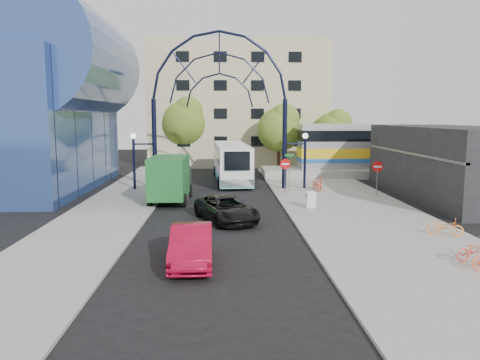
{
  "coord_description": "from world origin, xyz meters",
  "views": [
    {
      "loc": [
        0.23,
        -22.0,
        5.69
      ],
      "look_at": [
        1.26,
        6.0,
        1.88
      ],
      "focal_mm": 35.0,
      "sensor_mm": 36.0,
      "label": 1
    }
  ],
  "objects_px": {
    "gateway_arch": "(220,78)",
    "tree_north_b": "(185,120)",
    "train_car": "(430,146)",
    "bike_far_a": "(445,227)",
    "bike_far_c": "(475,250)",
    "black_suv": "(226,209)",
    "tree_north_a": "(280,127)",
    "bike_near_a": "(316,184)",
    "city_bus": "(231,162)",
    "red_sedan": "(191,245)",
    "do_not_enter_sign": "(377,170)",
    "stop_sign": "(285,167)",
    "bike_near_b": "(321,184)",
    "street_name_sign": "(289,164)",
    "tree_north_c": "(334,130)",
    "sandwich_board": "(311,198)",
    "green_truck": "(171,179)"
  },
  "relations": [
    {
      "from": "do_not_enter_sign",
      "to": "bike_far_a",
      "type": "bearing_deg",
      "value": -91.68
    },
    {
      "from": "black_suv",
      "to": "bike_far_c",
      "type": "xyz_separation_m",
      "value": [
        9.57,
        -7.8,
        -0.13
      ]
    },
    {
      "from": "gateway_arch",
      "to": "tree_north_b",
      "type": "distance_m",
      "value": 16.72
    },
    {
      "from": "do_not_enter_sign",
      "to": "bike_near_a",
      "type": "relative_size",
      "value": 1.32
    },
    {
      "from": "street_name_sign",
      "to": "bike_near_a",
      "type": "relative_size",
      "value": 1.49
    },
    {
      "from": "tree_north_c",
      "to": "green_truck",
      "type": "height_order",
      "value": "tree_north_c"
    },
    {
      "from": "gateway_arch",
      "to": "red_sedan",
      "type": "xyz_separation_m",
      "value": [
        -1.01,
        -18.36,
        -7.81
      ]
    },
    {
      "from": "tree_north_a",
      "to": "red_sedan",
      "type": "relative_size",
      "value": 1.54
    },
    {
      "from": "gateway_arch",
      "to": "sandwich_board",
      "type": "distance_m",
      "value": 12.52
    },
    {
      "from": "street_name_sign",
      "to": "tree_north_b",
      "type": "bearing_deg",
      "value": 117.65
    },
    {
      "from": "city_bus",
      "to": "bike_far_c",
      "type": "height_order",
      "value": "city_bus"
    },
    {
      "from": "tree_north_b",
      "to": "bike_far_a",
      "type": "distance_m",
      "value": 34.38
    },
    {
      "from": "city_bus",
      "to": "red_sedan",
      "type": "height_order",
      "value": "city_bus"
    },
    {
      "from": "train_car",
      "to": "bike_far_a",
      "type": "height_order",
      "value": "train_car"
    },
    {
      "from": "tree_north_a",
      "to": "bike_near_a",
      "type": "bearing_deg",
      "value": -84.8
    },
    {
      "from": "gateway_arch",
      "to": "tree_north_c",
      "type": "relative_size",
      "value": 2.1
    },
    {
      "from": "gateway_arch",
      "to": "city_bus",
      "type": "bearing_deg",
      "value": 79.21
    },
    {
      "from": "train_car",
      "to": "tree_north_a",
      "type": "xyz_separation_m",
      "value": [
        -13.88,
        3.93,
        1.71
      ]
    },
    {
      "from": "sandwich_board",
      "to": "city_bus",
      "type": "distance_m",
      "value": 13.99
    },
    {
      "from": "train_car",
      "to": "black_suv",
      "type": "bearing_deg",
      "value": -135.89
    },
    {
      "from": "stop_sign",
      "to": "bike_near_b",
      "type": "xyz_separation_m",
      "value": [
        2.84,
        0.9,
        -1.37
      ]
    },
    {
      "from": "bike_near_a",
      "to": "tree_north_c",
      "type": "bearing_deg",
      "value": 68.78
    },
    {
      "from": "bike_near_a",
      "to": "bike_far_c",
      "type": "relative_size",
      "value": 1.1
    },
    {
      "from": "street_name_sign",
      "to": "train_car",
      "type": "height_order",
      "value": "train_car"
    },
    {
      "from": "tree_north_a",
      "to": "bike_far_a",
      "type": "distance_m",
      "value": 27.48
    },
    {
      "from": "tree_north_a",
      "to": "bike_near_a",
      "type": "xyz_separation_m",
      "value": [
        1.19,
        -13.09,
        -3.99
      ]
    },
    {
      "from": "bike_far_c",
      "to": "tree_north_b",
      "type": "bearing_deg",
      "value": 6.2
    },
    {
      "from": "tree_north_b",
      "to": "black_suv",
      "type": "relative_size",
      "value": 1.6
    },
    {
      "from": "stop_sign",
      "to": "city_bus",
      "type": "height_order",
      "value": "city_bus"
    },
    {
      "from": "bike_near_b",
      "to": "bike_far_a",
      "type": "distance_m",
      "value": 14.09
    },
    {
      "from": "do_not_enter_sign",
      "to": "bike_near_b",
      "type": "height_order",
      "value": "do_not_enter_sign"
    },
    {
      "from": "gateway_arch",
      "to": "tree_north_b",
      "type": "xyz_separation_m",
      "value": [
        -3.88,
        15.93,
        -3.29
      ]
    },
    {
      "from": "black_suv",
      "to": "bike_near_b",
      "type": "height_order",
      "value": "black_suv"
    },
    {
      "from": "tree_north_a",
      "to": "bike_far_a",
      "type": "height_order",
      "value": "tree_north_a"
    },
    {
      "from": "tree_north_b",
      "to": "bike_far_c",
      "type": "bearing_deg",
      "value": -68.27
    },
    {
      "from": "tree_north_c",
      "to": "tree_north_a",
      "type": "bearing_deg",
      "value": -161.56
    },
    {
      "from": "stop_sign",
      "to": "train_car",
      "type": "xyz_separation_m",
      "value": [
        15.2,
        10.0,
        0.91
      ]
    },
    {
      "from": "bike_near_b",
      "to": "train_car",
      "type": "bearing_deg",
      "value": 45.18
    },
    {
      "from": "tree_north_b",
      "to": "bike_near_a",
      "type": "height_order",
      "value": "tree_north_b"
    },
    {
      "from": "train_car",
      "to": "bike_near_b",
      "type": "xyz_separation_m",
      "value": [
        -12.36,
        -9.1,
        -2.28
      ]
    },
    {
      "from": "street_name_sign",
      "to": "train_car",
      "type": "relative_size",
      "value": 0.11
    },
    {
      "from": "sandwich_board",
      "to": "red_sedan",
      "type": "distance_m",
      "value": 12.27
    },
    {
      "from": "red_sedan",
      "to": "do_not_enter_sign",
      "type": "bearing_deg",
      "value": 48.32
    },
    {
      "from": "sandwich_board",
      "to": "bike_near_a",
      "type": "height_order",
      "value": "sandwich_board"
    },
    {
      "from": "train_car",
      "to": "bike_far_c",
      "type": "distance_m",
      "value": 28.71
    },
    {
      "from": "stop_sign",
      "to": "tree_north_c",
      "type": "height_order",
      "value": "tree_north_c"
    },
    {
      "from": "city_bus",
      "to": "bike_near_a",
      "type": "xyz_separation_m",
      "value": [
        6.33,
        -6.31,
        -1.1
      ]
    },
    {
      "from": "sandwich_board",
      "to": "tree_north_b",
      "type": "bearing_deg",
      "value": 111.59
    },
    {
      "from": "bike_near_b",
      "to": "gateway_arch",
      "type": "bearing_deg",
      "value": -179.39
    },
    {
      "from": "bike_far_a",
      "to": "green_truck",
      "type": "bearing_deg",
      "value": 80.78
    }
  ]
}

